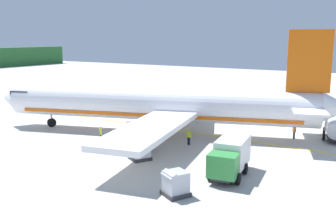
{
  "coord_description": "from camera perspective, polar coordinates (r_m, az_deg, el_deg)",
  "views": [
    {
      "loc": [
        -11.72,
        -8.58,
        11.02
      ],
      "look_at": [
        22.98,
        13.29,
        3.05
      ],
      "focal_mm": 40.78,
      "sensor_mm": 36.0,
      "label": 1
    }
  ],
  "objects": [
    {
      "name": "airliner_foreground",
      "position": [
        44.19,
        -1.06,
        1.05
      ],
      "size": [
        33.93,
        40.51,
        11.9
      ],
      "color": "white",
      "rests_on": "ground"
    },
    {
      "name": "crew_loader_right",
      "position": [
        44.51,
        18.35,
        -2.65
      ],
      "size": [
        0.51,
        0.46,
        1.62
      ],
      "color": "#191E33",
      "rests_on": "ground"
    },
    {
      "name": "cargo_container_near",
      "position": [
        35.31,
        -4.26,
        -5.59
      ],
      "size": [
        2.36,
        2.36,
        2.03
      ],
      "color": "#333338",
      "rests_on": "ground"
    },
    {
      "name": "service_truck_fuel",
      "position": [
        31.53,
        9.27,
        -6.55
      ],
      "size": [
        6.03,
        3.07,
        2.91
      ],
      "color": "#338C3F",
      "rests_on": "ground"
    },
    {
      "name": "crew_loader_left",
      "position": [
        39.88,
        3.13,
        -3.56
      ],
      "size": [
        0.3,
        0.62,
        1.71
      ],
      "color": "#191E33",
      "rests_on": "ground"
    },
    {
      "name": "apron_guide_line",
      "position": [
        44.51,
        5.28,
        -3.38
      ],
      "size": [
        0.3,
        60.0,
        0.01
      ],
      "primitive_type": "cube",
      "color": "yellow",
      "rests_on": "ground"
    },
    {
      "name": "cargo_container_mid",
      "position": [
        27.48,
        1.11,
        -10.63
      ],
      "size": [
        2.29,
        2.29,
        1.9
      ],
      "color": "#333338",
      "rests_on": "ground"
    },
    {
      "name": "crew_marshaller",
      "position": [
        41.81,
        -10.04,
        -3.08
      ],
      "size": [
        0.49,
        0.47,
        1.65
      ],
      "color": "#191E33",
      "rests_on": "ground"
    },
    {
      "name": "service_truck_baggage",
      "position": [
        46.1,
        23.73,
        -2.0
      ],
      "size": [
        5.99,
        3.01,
        2.4
      ],
      "color": "white",
      "rests_on": "ground"
    }
  ]
}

